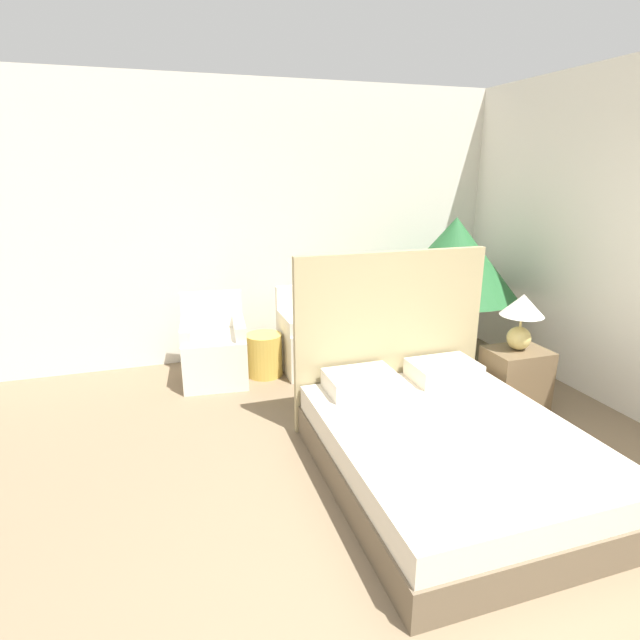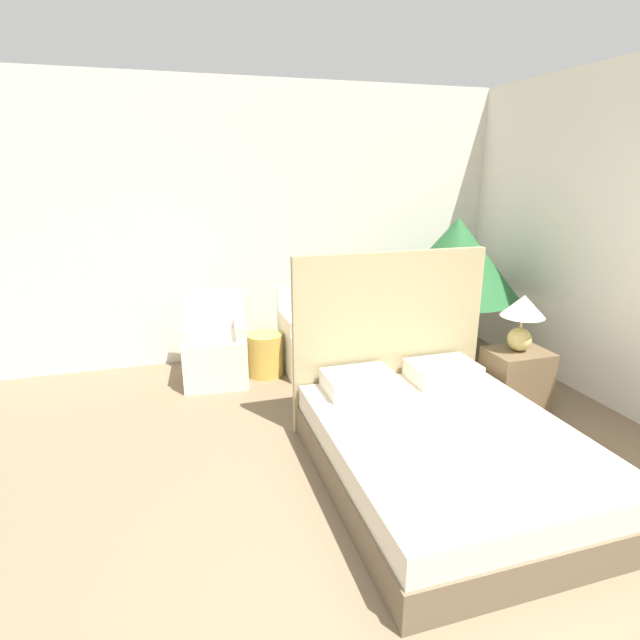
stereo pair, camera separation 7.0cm
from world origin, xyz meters
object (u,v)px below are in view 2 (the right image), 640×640
armchair_near_window_left (215,353)px  bed (440,441)px  nightstand (515,381)px  table_lamp (522,314)px  armchair_near_window_right (312,343)px  side_table (265,354)px  potted_palm (456,261)px

armchair_near_window_left → bed: bearing=-52.9°
bed → nightstand: (1.10, 0.65, 0.01)m
armchair_near_window_left → table_lamp: size_ratio=1.78×
table_lamp → armchair_near_window_right: bearing=134.9°
nightstand → table_lamp: bearing=85.3°
armchair_near_window_right → table_lamp: bearing=-45.7°
armchair_near_window_left → armchair_near_window_right: size_ratio=1.00×
side_table → armchair_near_window_left: bearing=179.2°
armchair_near_window_right → table_lamp: 2.08m
potted_palm → bed: bearing=-122.4°
nightstand → table_lamp: size_ratio=1.16×
table_lamp → side_table: (-1.91, 1.41, -0.66)m
table_lamp → side_table: 2.46m
potted_palm → nightstand: potted_palm is taller
armchair_near_window_right → side_table: armchair_near_window_right is taller
bed → nightstand: 1.28m
armchair_near_window_right → nightstand: size_ratio=1.53×
armchair_near_window_left → side_table: armchair_near_window_left is taller
side_table → potted_palm: bearing=-5.7°
bed → side_table: bed is taller
table_lamp → side_table: bearing=143.6°
side_table → armchair_near_window_right: bearing=0.8°
potted_palm → nightstand: bearing=-94.2°
armchair_near_window_right → table_lamp: table_lamp is taller
table_lamp → side_table: size_ratio=1.10×
nightstand → side_table: (-1.91, 1.42, -0.06)m
armchair_near_window_right → potted_palm: size_ratio=0.55×
armchair_near_window_right → table_lamp: (1.41, -1.41, 0.59)m
bed → armchair_near_window_left: bed is taller
potted_palm → table_lamp: 1.23m
potted_palm → armchair_near_window_left: bearing=175.3°
bed → table_lamp: 1.43m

